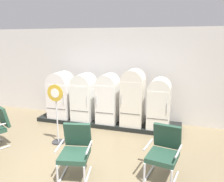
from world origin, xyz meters
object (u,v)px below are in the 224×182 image
(armchair_right, at_px, (164,150))
(refrigerator_0, at_px, (61,93))
(refrigerator_2, at_px, (108,97))
(armchair_center, at_px, (76,149))
(refrigerator_1, at_px, (84,95))
(refrigerator_4, at_px, (159,102))
(sign_stand, at_px, (57,116))
(refrigerator_3, at_px, (133,96))

(armchair_right, bearing_deg, refrigerator_0, 147.44)
(refrigerator_0, height_order, refrigerator_2, refrigerator_2)
(armchair_right, distance_m, armchair_center, 1.67)
(refrigerator_1, bearing_deg, refrigerator_4, -0.41)
(refrigerator_0, relative_size, refrigerator_1, 1.01)
(refrigerator_1, xyz_separation_m, sign_stand, (-0.04, -1.54, -0.17))
(armchair_right, height_order, armchair_center, same)
(refrigerator_1, distance_m, refrigerator_3, 1.55)
(refrigerator_4, xyz_separation_m, armchair_center, (-1.29, -2.61, -0.33))
(refrigerator_2, height_order, sign_stand, refrigerator_2)
(refrigerator_2, xyz_separation_m, armchair_right, (1.83, -2.16, -0.37))
(refrigerator_3, bearing_deg, armchair_right, -63.61)
(armchair_center, distance_m, sign_stand, 1.51)
(refrigerator_0, height_order, refrigerator_4, refrigerator_0)
(refrigerator_3, relative_size, armchair_right, 1.65)
(refrigerator_0, xyz_separation_m, refrigerator_2, (1.57, -0.02, 0.02))
(refrigerator_2, height_order, refrigerator_3, refrigerator_3)
(sign_stand, bearing_deg, refrigerator_2, 61.22)
(refrigerator_4, bearing_deg, refrigerator_2, -179.34)
(refrigerator_3, distance_m, refrigerator_4, 0.75)
(refrigerator_1, bearing_deg, armchair_center, -69.19)
(refrigerator_2, relative_size, refrigerator_3, 0.90)
(armchair_right, distance_m, sign_stand, 2.74)
(refrigerator_1, bearing_deg, refrigerator_0, -178.68)
(refrigerator_2, xyz_separation_m, armchair_center, (0.21, -2.60, -0.37))
(refrigerator_2, xyz_separation_m, refrigerator_4, (1.50, 0.02, -0.03))
(armchair_center, bearing_deg, armchair_right, 15.18)
(armchair_right, bearing_deg, refrigerator_1, 140.06)
(refrigerator_2, distance_m, armchair_center, 2.63)
(refrigerator_0, distance_m, refrigerator_3, 2.33)
(refrigerator_3, relative_size, sign_stand, 1.08)
(refrigerator_1, relative_size, armchair_right, 1.45)
(refrigerator_1, distance_m, refrigerator_4, 2.29)
(armchair_right, bearing_deg, refrigerator_3, 116.39)
(armchair_center, bearing_deg, sign_stand, 133.71)
(refrigerator_3, bearing_deg, refrigerator_2, -179.81)
(refrigerator_3, bearing_deg, sign_stand, -136.36)
(refrigerator_2, xyz_separation_m, refrigerator_3, (0.76, 0.00, 0.09))
(refrigerator_1, distance_m, refrigerator_2, 0.79)
(refrigerator_4, relative_size, armchair_right, 1.43)
(refrigerator_3, relative_size, armchair_center, 1.65)
(refrigerator_3, distance_m, armchair_center, 2.69)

